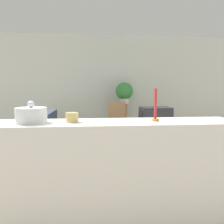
{
  "coord_description": "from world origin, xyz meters",
  "views": [
    {
      "loc": [
        0.06,
        -2.42,
        1.35
      ],
      "look_at": [
        0.45,
        1.95,
        0.85
      ],
      "focal_mm": 35.0,
      "sensor_mm": 36.0,
      "label": 1
    }
  ],
  "objects_px": {
    "couch": "(62,145)",
    "potted_plant": "(124,92)",
    "wooden_chair": "(117,123)",
    "decorative_bowl": "(31,115)",
    "television": "(155,120)"
  },
  "relations": [
    {
      "from": "television",
      "to": "wooden_chair",
      "type": "height_order",
      "value": "wooden_chair"
    },
    {
      "from": "couch",
      "to": "television",
      "type": "distance_m",
      "value": 1.95
    },
    {
      "from": "potted_plant",
      "to": "television",
      "type": "bearing_deg",
      "value": -64.39
    },
    {
      "from": "couch",
      "to": "television",
      "type": "relative_size",
      "value": 2.58
    },
    {
      "from": "television",
      "to": "potted_plant",
      "type": "relative_size",
      "value": 1.18
    },
    {
      "from": "couch",
      "to": "potted_plant",
      "type": "distance_m",
      "value": 2.22
    },
    {
      "from": "potted_plant",
      "to": "couch",
      "type": "bearing_deg",
      "value": -132.53
    },
    {
      "from": "television",
      "to": "wooden_chair",
      "type": "relative_size",
      "value": 0.62
    },
    {
      "from": "wooden_chair",
      "to": "decorative_bowl",
      "type": "distance_m",
      "value": 3.26
    },
    {
      "from": "decorative_bowl",
      "to": "potted_plant",
      "type": "bearing_deg",
      "value": 69.69
    },
    {
      "from": "couch",
      "to": "wooden_chair",
      "type": "height_order",
      "value": "wooden_chair"
    },
    {
      "from": "couch",
      "to": "wooden_chair",
      "type": "distance_m",
      "value": 1.5
    },
    {
      "from": "couch",
      "to": "television",
      "type": "xyz_separation_m",
      "value": [
        1.86,
        0.45,
        0.38
      ]
    },
    {
      "from": "couch",
      "to": "television",
      "type": "height_order",
      "value": "television"
    },
    {
      "from": "wooden_chair",
      "to": "decorative_bowl",
      "type": "height_order",
      "value": "decorative_bowl"
    }
  ]
}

